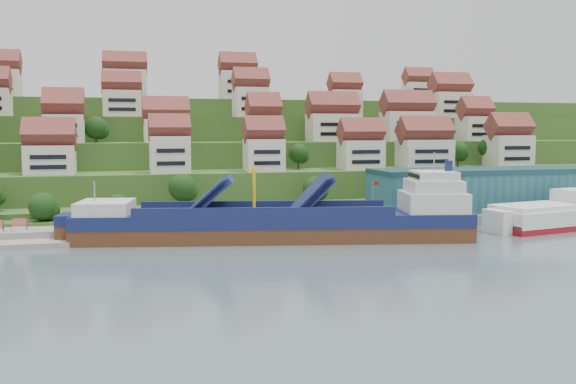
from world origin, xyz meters
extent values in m
plane|color=slate|center=(0.00, 0.00, 0.00)|extent=(300.00, 300.00, 0.00)
cube|color=gray|center=(20.00, 15.00, 1.10)|extent=(180.00, 14.00, 2.20)
cube|color=#2D4C1E|center=(0.00, 86.00, 2.00)|extent=(260.00, 128.00, 4.00)
cube|color=#2D4C1E|center=(0.00, 91.00, 5.50)|extent=(260.00, 118.00, 11.00)
cube|color=#2D4C1E|center=(0.00, 99.00, 9.00)|extent=(260.00, 102.00, 18.00)
cube|color=#2D4C1E|center=(0.00, 107.00, 12.50)|extent=(260.00, 86.00, 25.00)
cube|color=#2D4C1E|center=(0.00, 116.00, 15.50)|extent=(260.00, 68.00, 31.00)
cube|color=silver|center=(-51.02, 40.31, 14.38)|extent=(11.26, 8.57, 6.77)
cube|color=silver|center=(-23.49, 37.36, 15.43)|extent=(9.44, 7.03, 8.87)
cube|color=silver|center=(-0.15, 37.77, 15.03)|extent=(9.42, 7.62, 8.05)
cube|color=silver|center=(26.41, 39.49, 14.80)|extent=(10.95, 7.73, 7.61)
cube|color=silver|center=(43.74, 37.22, 14.86)|extent=(13.57, 8.26, 7.72)
cube|color=silver|center=(70.50, 39.11, 15.40)|extent=(11.40, 8.31, 8.80)
cube|color=silver|center=(-48.68, 53.85, 21.60)|extent=(9.71, 8.98, 7.21)
cube|color=silver|center=(-23.05, 54.78, 21.10)|extent=(11.64, 7.90, 6.19)
cube|color=silver|center=(3.13, 52.88, 21.52)|extent=(8.68, 8.56, 7.04)
cube|color=silver|center=(24.46, 57.15, 21.94)|extent=(14.11, 8.36, 7.89)
cube|color=silver|center=(46.49, 54.13, 22.32)|extent=(14.59, 8.18, 8.63)
cube|color=silver|center=(69.35, 55.37, 21.66)|extent=(9.19, 8.04, 7.33)
cube|color=silver|center=(-34.18, 71.35, 28.76)|extent=(10.64, 7.30, 7.52)
cube|color=silver|center=(3.05, 69.99, 29.43)|extent=(10.08, 7.79, 8.85)
cube|color=silver|center=(32.19, 68.58, 29.22)|extent=(9.37, 7.14, 8.43)
cube|color=silver|center=(68.87, 70.04, 29.17)|extent=(12.43, 8.47, 8.33)
cube|color=silver|center=(-69.23, 90.05, 35.11)|extent=(11.27, 8.03, 8.23)
cube|color=silver|center=(-33.07, 86.89, 35.34)|extent=(12.78, 7.51, 8.68)
cube|color=silver|center=(2.29, 87.45, 35.53)|extent=(11.40, 8.15, 9.06)
cube|color=silver|center=(68.22, 91.91, 34.50)|extent=(10.03, 7.05, 7.00)
ellipsoid|color=#1C4216|center=(9.73, 26.11, 7.41)|extent=(5.91, 5.91, 5.91)
ellipsoid|color=#1C4216|center=(-21.63, 26.29, 8.41)|extent=(6.24, 6.24, 6.24)
ellipsoid|color=#1C4216|center=(56.99, 43.11, 15.41)|extent=(5.61, 5.61, 5.61)
ellipsoid|color=#1C4216|center=(66.56, 43.11, 16.32)|extent=(5.66, 5.66, 5.66)
ellipsoid|color=#1C4216|center=(10.48, 43.66, 15.22)|extent=(5.12, 5.12, 5.12)
ellipsoid|color=#1C4216|center=(45.92, 59.83, 22.83)|extent=(5.57, 5.57, 5.57)
ellipsoid|color=#1C4216|center=(-49.05, 59.38, 21.99)|extent=(6.19, 6.19, 6.19)
ellipsoid|color=#1C4216|center=(-41.13, 57.97, 21.91)|extent=(6.00, 6.00, 6.00)
ellipsoid|color=#1C4216|center=(7.77, 73.21, 30.55)|extent=(5.75, 5.75, 5.75)
ellipsoid|color=#1C4216|center=(36.85, 75.94, 29.56)|extent=(4.99, 4.99, 4.99)
ellipsoid|color=#1C4216|center=(37.54, 73.97, 28.85)|extent=(4.51, 4.51, 4.51)
ellipsoid|color=#1C4216|center=(-50.57, 19.00, 5.76)|extent=(5.80, 5.80, 5.80)
ellipsoid|color=#1C4216|center=(-35.77, 19.00, 5.75)|extent=(4.60, 4.60, 4.60)
cube|color=#275E69|center=(52.00, 17.00, 7.20)|extent=(60.00, 15.00, 10.00)
cylinder|color=gray|center=(18.00, 10.00, 6.20)|extent=(0.16, 0.16, 8.00)
cube|color=maroon|center=(18.60, 10.00, 9.80)|extent=(1.20, 0.05, 0.80)
cube|color=white|center=(-54.00, 11.50, 2.10)|extent=(2.40, 2.20, 2.20)
cube|color=#56301A|center=(-6.41, 0.39, 1.00)|extent=(77.02, 26.42, 4.88)
cube|color=navy|center=(-6.41, 0.39, 4.20)|extent=(77.04, 26.54, 2.54)
cube|color=silver|center=(-38.03, 6.70, 6.64)|extent=(11.76, 12.83, 2.54)
cube|color=#262628|center=(-8.33, 0.77, 5.47)|extent=(49.85, 19.34, 0.29)
cube|color=navy|center=(-18.87, 2.87, 8.79)|extent=(9.29, 12.01, 6.75)
cube|color=navy|center=(0.29, -0.95, 8.79)|extent=(8.93, 11.94, 7.14)
cylinder|color=yellow|center=(-10.25, 1.15, 9.77)|extent=(0.80, 0.80, 8.79)
cube|color=silver|center=(24.24, -5.74, 7.33)|extent=(13.68, 13.22, 3.91)
cube|color=silver|center=(24.24, -5.74, 10.45)|extent=(11.53, 11.69, 2.44)
cube|color=silver|center=(24.24, -5.74, 12.50)|extent=(9.39, 10.15, 1.76)
cylinder|color=navy|center=(27.12, -6.31, 14.36)|extent=(1.84, 1.84, 2.15)
cube|color=maroon|center=(56.17, -0.10, 0.61)|extent=(32.19, 17.24, 2.65)
cube|color=white|center=(56.17, -0.10, 2.85)|extent=(32.21, 17.35, 3.26)
cube|color=white|center=(56.17, -0.10, 4.89)|extent=(30.46, 15.83, 1.22)
camera|label=1|loc=(-34.94, -119.44, 21.56)|focal=40.00mm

